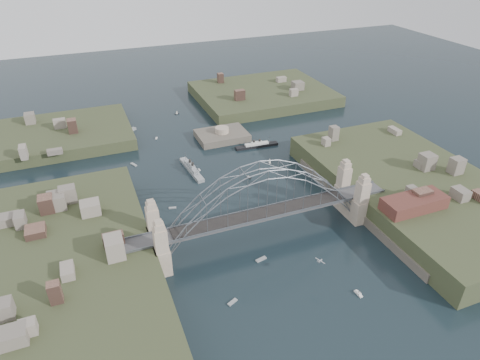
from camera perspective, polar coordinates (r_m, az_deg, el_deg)
name	(u,v)px	position (r m, az deg, el deg)	size (l,w,h in m)	color
ground	(262,236)	(132.10, 2.91, -7.48)	(500.00, 500.00, 0.00)	black
bridge	(263,203)	(124.81, 3.05, -3.04)	(84.00, 13.80, 24.60)	#4A4A4D
shore_west	(63,280)	(123.86, -22.67, -12.30)	(50.50, 90.00, 12.00)	#343C21
shore_east	(412,193)	(159.66, 22.05, -1.66)	(50.50, 90.00, 12.00)	#343C21
headland_nw	(61,139)	(205.73, -22.83, 5.09)	(60.00, 45.00, 9.00)	#343C21
headland_ne	(263,97)	(238.61, 3.07, 11.02)	(70.00, 55.00, 9.50)	#343C21
fort_island	(222,139)	(191.60, -2.41, 5.48)	(22.00, 16.00, 9.40)	#534C41
wharf_shed	(414,203)	(138.98, 22.31, -2.87)	(20.00, 8.00, 4.00)	#592D26
finger_pier	(427,260)	(133.62, 23.83, -9.73)	(4.00, 22.00, 1.40)	#4A4A4D
naval_cruiser_near	(192,169)	(165.82, -6.51, 1.47)	(4.48, 20.06, 5.97)	#969C9E
naval_cruiser_far	(124,133)	(201.91, -15.27, 6.09)	(12.10, 10.05, 4.68)	#969C9E
ocean_liner	(257,145)	(183.58, 2.26, 4.66)	(18.97, 3.73, 4.63)	black
aeroplane	(320,261)	(114.15, 10.65, -10.63)	(1.71, 2.93, 0.44)	#AFB3B7
small_boat_a	(172,208)	(145.52, -9.04, -3.72)	(2.64, 1.33, 0.45)	white
small_boat_b	(249,177)	(160.54, 1.20, 0.35)	(1.54, 2.09, 1.43)	white
small_boat_c	(261,259)	(123.60, 2.84, -10.58)	(3.50, 1.84, 0.45)	white
small_boat_d	(270,161)	(171.30, 4.01, 2.62)	(1.35, 2.27, 2.38)	white
small_boat_e	(134,165)	(174.72, -14.07, 2.02)	(2.41, 3.49, 0.45)	white
small_boat_f	(199,170)	(166.56, -5.48, 1.37)	(0.65, 1.52, 0.45)	white
small_boat_g	(358,294)	(117.83, 15.60, -14.46)	(1.04, 2.73, 1.43)	white
small_boat_h	(156,138)	(194.67, -11.15, 5.53)	(1.38, 1.91, 1.43)	white
small_boat_i	(327,182)	(161.19, 11.59, -0.26)	(2.90, 1.73, 0.45)	white
small_boat_j	(232,302)	(111.93, -1.02, -16.08)	(3.00, 2.07, 0.45)	white
small_boat_k	(177,113)	(219.44, -8.47, 8.94)	(2.21, 1.13, 2.38)	white
small_boat_l	(114,218)	(144.53, -16.54, -4.97)	(1.28, 2.64, 1.43)	white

